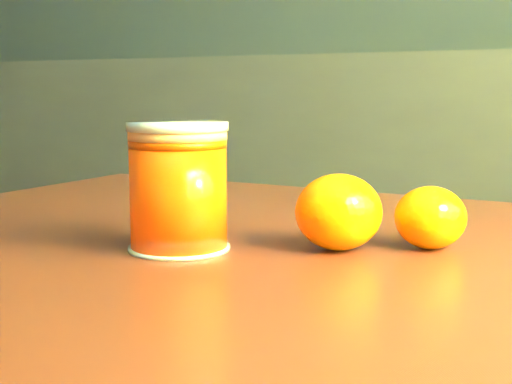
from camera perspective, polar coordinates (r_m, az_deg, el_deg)
The scene contains 5 objects.
kitchen_counter at distance 2.12m, azimuth 0.20°, elevation -1.74°, with size 3.15×0.60×0.90m, color #47464B.
table at distance 0.56m, azimuth 5.90°, elevation -14.19°, with size 0.95×0.68×0.70m.
juice_glass at distance 0.55m, azimuth -6.23°, elevation 0.39°, with size 0.08×0.08×0.10m.
orange_front at distance 0.55m, azimuth 6.62°, elevation -1.59°, with size 0.07×0.07×0.06m, color orange.
orange_back at distance 0.57m, azimuth 13.77°, elevation -1.99°, with size 0.06×0.06×0.05m, color orange.
Camera 1 is at (1.06, -0.35, 0.82)m, focal length 50.00 mm.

